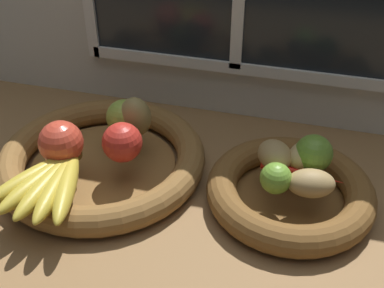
{
  "coord_description": "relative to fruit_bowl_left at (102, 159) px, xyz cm",
  "views": [
    {
      "loc": [
        15.13,
        -62.44,
        57.31
      ],
      "look_at": [
        -2.49,
        2.16,
        9.28
      ],
      "focal_mm": 44.61,
      "sensor_mm": 36.0,
      "label": 1
    }
  ],
  "objects": [
    {
      "name": "apple_red_right",
      "position": [
        5.48,
        -2.09,
        6.4
      ],
      "size": [
        7.15,
        7.15,
        7.15
      ],
      "primitive_type": "sphere",
      "color": "red",
      "rests_on": "fruit_bowl_left"
    },
    {
      "name": "chili_pepper",
      "position": [
        36.78,
        0.86,
        3.78
      ],
      "size": [
        14.31,
        3.66,
        1.91
      ],
      "primitive_type": "cone",
      "rotation": [
        0.0,
        1.57,
        -0.12
      ],
      "color": "red",
      "rests_on": "fruit_bowl_right"
    },
    {
      "name": "fruit_bowl_right",
      "position": [
        35.18,
        -0.0,
        0.02
      ],
      "size": [
        29.05,
        29.05,
        5.28
      ],
      "color": "brown",
      "rests_on": "ground_plane"
    },
    {
      "name": "apple_green_back",
      "position": [
        2.56,
        5.88,
        6.22
      ],
      "size": [
        6.79,
        6.79,
        6.79
      ],
      "primitive_type": "sphere",
      "color": "#8CAD3D",
      "rests_on": "fruit_bowl_left"
    },
    {
      "name": "ground_plane",
      "position": [
        20.08,
        -2.16,
        -3.95
      ],
      "size": [
        140.0,
        90.0,
        3.0
      ],
      "primitive_type": "cube",
      "color": "olive"
    },
    {
      "name": "potato_small",
      "position": [
        38.27,
        -3.09,
        5.1
      ],
      "size": [
        8.61,
        6.55,
        4.55
      ],
      "primitive_type": "ellipsoid",
      "rotation": [
        0.0,
        0.0,
        3.33
      ],
      "color": "#A38451",
      "rests_on": "fruit_bowl_right"
    },
    {
      "name": "lime_far",
      "position": [
        38.09,
        3.74,
        6.12
      ],
      "size": [
        6.6,
        6.6,
        6.6
      ],
      "primitive_type": "sphere",
      "color": "olive",
      "rests_on": "fruit_bowl_right"
    },
    {
      "name": "lime_near",
      "position": [
        32.68,
        -3.74,
        5.44
      ],
      "size": [
        5.23,
        5.23,
        5.23
      ],
      "primitive_type": "sphere",
      "color": "#6B9E33",
      "rests_on": "fruit_bowl_right"
    },
    {
      "name": "banana_bunch_front",
      "position": [
        -3.08,
        -13.33,
        4.42
      ],
      "size": [
        16.05,
        19.14,
        3.19
      ],
      "color": "gold",
      "rests_on": "fruit_bowl_left"
    },
    {
      "name": "fruit_bowl_left",
      "position": [
        0.0,
        0.0,
        0.0
      ],
      "size": [
        39.02,
        39.02,
        5.28
      ],
      "color": "brown",
      "rests_on": "ground_plane"
    },
    {
      "name": "potato_oblong",
      "position": [
        31.7,
        2.7,
        5.25
      ],
      "size": [
        8.59,
        8.82,
        4.85
      ],
      "primitive_type": "ellipsoid",
      "rotation": [
        0.0,
        0.0,
        5.36
      ],
      "color": "#A38451",
      "rests_on": "fruit_bowl_right"
    },
    {
      "name": "apple_red_front",
      "position": [
        -4.57,
        -5.49,
        6.74
      ],
      "size": [
        7.83,
        7.83,
        7.83
      ],
      "primitive_type": "sphere",
      "color": "#CC422D",
      "rests_on": "fruit_bowl_left"
    },
    {
      "name": "pear_brown",
      "position": [
        5.02,
        5.55,
        6.84
      ],
      "size": [
        6.18,
        5.58,
        8.04
      ],
      "primitive_type": "ellipsoid",
      "rotation": [
        0.0,
        0.0,
        4.73
      ],
      "color": "olive",
      "rests_on": "fruit_bowl_left"
    },
    {
      "name": "potato_back",
      "position": [
        37.11,
        4.25,
        5.35
      ],
      "size": [
        8.96,
        9.37,
        5.05
      ],
      "primitive_type": "ellipsoid",
      "rotation": [
        0.0,
        0.0,
        0.9
      ],
      "color": "tan",
      "rests_on": "fruit_bowl_right"
    }
  ]
}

